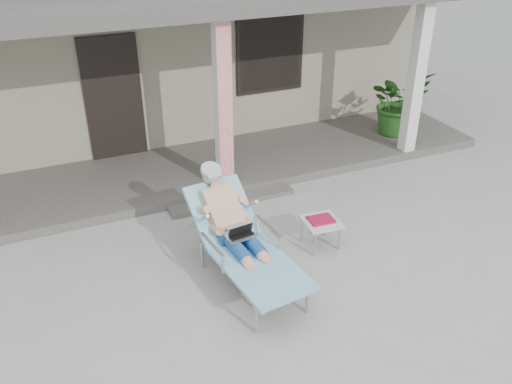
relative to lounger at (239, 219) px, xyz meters
name	(u,v)px	position (x,y,z in m)	size (l,w,h in m)	color
ground	(285,268)	(0.58, -0.11, -0.82)	(60.00, 60.00, 0.00)	#9E9E99
house	(151,32)	(0.58, 6.38, 0.84)	(10.40, 5.40, 3.30)	gray
porch_deck	(208,168)	(0.58, 2.89, -0.75)	(10.00, 2.00, 0.15)	#605B56
porch_overhang	(202,5)	(0.58, 2.83, 1.97)	(10.00, 2.30, 2.85)	silver
porch_step	(233,200)	(0.58, 1.74, -0.78)	(2.00, 0.30, 0.07)	#605B56
lounger	(239,219)	(0.00, 0.00, 0.00)	(0.99, 2.11, 1.33)	#B7B7BC
side_table	(321,223)	(1.26, 0.17, -0.47)	(0.50, 0.50, 0.42)	beige
potted_palm	(398,102)	(4.37, 2.77, -0.05)	(1.12, 0.97, 1.25)	#26591E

